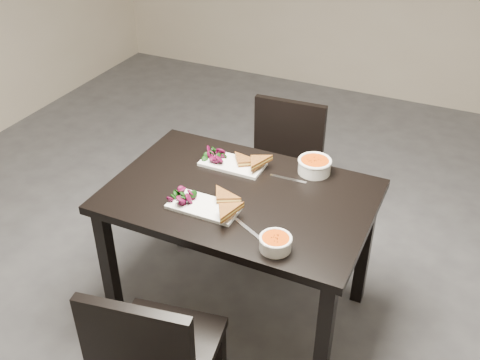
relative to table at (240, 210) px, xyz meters
The scene contains 14 objects.
ground 0.83m from the table, 105.89° to the left, with size 5.00×5.00×0.00m, color #47474C.
table is the anchor object (origin of this frame).
chair_near 0.79m from the table, 90.20° to the right, with size 0.48×0.48×0.85m.
chair_far 0.72m from the table, 94.65° to the left, with size 0.44×0.44×0.85m.
plate_near 0.22m from the table, 118.31° to the right, with size 0.31×0.16×0.02m, color white.
sandwich_near 0.21m from the table, 100.09° to the right, with size 0.16×0.12×0.05m, color #9A5420, non-canonical shape.
salad_near 0.29m from the table, 138.17° to the right, with size 0.10×0.09×0.04m, color black, non-canonical shape.
soup_bowl_near 0.44m from the table, 45.32° to the right, with size 0.13×0.13×0.06m.
cutlery_near 0.29m from the table, 57.99° to the right, with size 0.18×0.02×0.00m, color silver.
plate_far 0.26m from the table, 123.75° to the left, with size 0.31×0.16×0.02m, color white.
sandwich_far 0.24m from the table, 110.37° to the left, with size 0.16×0.12×0.05m, color #9A5420, non-canonical shape.
salad_far 0.34m from the table, 139.42° to the left, with size 0.10×0.09×0.04m, color black, non-canonical shape.
soup_bowl_far 0.42m from the table, 51.09° to the left, with size 0.16×0.16×0.07m.
cutlery_far 0.27m from the table, 51.52° to the left, with size 0.18×0.02×0.00m, color silver.
Camera 1 is at (1.02, -2.37, 2.18)m, focal length 41.36 mm.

